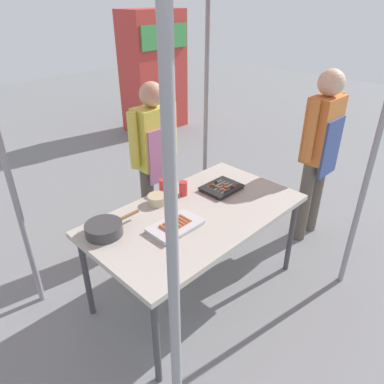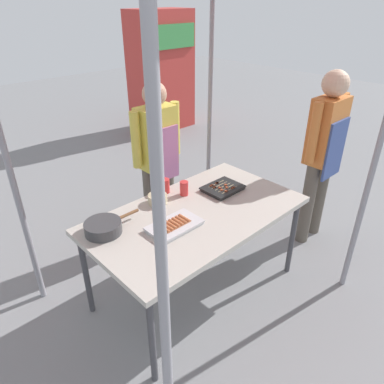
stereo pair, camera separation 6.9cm
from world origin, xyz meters
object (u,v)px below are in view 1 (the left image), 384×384
(stall_table, at_px, (197,218))
(tray_grilled_sausages, at_px, (176,226))
(drink_cup_near_edge, at_px, (183,188))
(vendor_woman, at_px, (155,153))
(customer_nearby, at_px, (320,145))
(cooking_wok, at_px, (104,228))
(neighbor_stall_left, at_px, (154,72))
(drink_cup_by_wok, at_px, (164,186))
(tray_meat_skewers, at_px, (221,188))
(condiment_bowl, at_px, (157,199))

(stall_table, relative_size, tray_grilled_sausages, 4.34)
(drink_cup_near_edge, bearing_deg, vendor_woman, 72.34)
(stall_table, bearing_deg, customer_nearby, -9.70)
(stall_table, relative_size, drink_cup_near_edge, 13.98)
(cooking_wok, relative_size, neighbor_stall_left, 0.21)
(tray_grilled_sausages, xyz_separation_m, drink_cup_by_wok, (0.27, 0.43, 0.04))
(stall_table, height_order, drink_cup_near_edge, drink_cup_near_edge)
(tray_grilled_sausages, relative_size, customer_nearby, 0.23)
(customer_nearby, relative_size, neighbor_stall_left, 0.83)
(tray_meat_skewers, xyz_separation_m, drink_cup_near_edge, (-0.28, 0.16, 0.04))
(drink_cup_by_wok, bearing_deg, cooking_wok, -167.39)
(neighbor_stall_left, bearing_deg, drink_cup_by_wok, -128.77)
(vendor_woman, bearing_deg, neighbor_stall_left, -129.73)
(cooking_wok, distance_m, customer_nearby, 2.03)
(stall_table, distance_m, drink_cup_near_edge, 0.30)
(tray_grilled_sausages, relative_size, tray_meat_skewers, 1.21)
(cooking_wok, relative_size, customer_nearby, 0.25)
(condiment_bowl, xyz_separation_m, vendor_woman, (0.40, 0.50, 0.11))
(tray_meat_skewers, distance_m, neighbor_stall_left, 3.88)
(tray_meat_skewers, height_order, drink_cup_near_edge, drink_cup_near_edge)
(stall_table, relative_size, neighbor_stall_left, 0.82)
(cooking_wok, height_order, drink_cup_near_edge, drink_cup_near_edge)
(tray_meat_skewers, height_order, vendor_woman, vendor_woman)
(drink_cup_by_wok, height_order, neighbor_stall_left, neighbor_stall_left)
(stall_table, height_order, drink_cup_by_wok, drink_cup_by_wok)
(tray_grilled_sausages, distance_m, condiment_bowl, 0.36)
(stall_table, height_order, vendor_woman, vendor_woman)
(condiment_bowl, bearing_deg, tray_meat_skewers, -21.74)
(vendor_woman, bearing_deg, condiment_bowl, 51.00)
(neighbor_stall_left, bearing_deg, customer_nearby, -106.72)
(stall_table, xyz_separation_m, customer_nearby, (1.35, -0.23, 0.26))
(tray_meat_skewers, height_order, cooking_wok, cooking_wok)
(customer_nearby, bearing_deg, tray_meat_skewers, 161.05)
(stall_table, bearing_deg, neighbor_stall_left, 54.31)
(condiment_bowl, height_order, vendor_woman, vendor_woman)
(cooking_wok, bearing_deg, vendor_woman, 31.45)
(stall_table, bearing_deg, drink_cup_near_edge, 66.71)
(tray_grilled_sausages, height_order, tray_meat_skewers, tray_grilled_sausages)
(stall_table, height_order, condiment_bowl, condiment_bowl)
(condiment_bowl, xyz_separation_m, drink_cup_near_edge, (0.23, -0.04, 0.02))
(stall_table, distance_m, vendor_woman, 0.87)
(vendor_woman, bearing_deg, stall_table, 70.48)
(drink_cup_by_wok, distance_m, vendor_woman, 0.49)
(drink_cup_near_edge, bearing_deg, customer_nearby, -21.59)
(drink_cup_near_edge, xyz_separation_m, vendor_woman, (0.17, 0.54, 0.09))
(tray_meat_skewers, bearing_deg, condiment_bowl, 158.26)
(condiment_bowl, height_order, customer_nearby, customer_nearby)
(condiment_bowl, distance_m, vendor_woman, 0.65)
(cooking_wok, xyz_separation_m, vendor_woman, (0.91, 0.55, 0.10))
(drink_cup_near_edge, distance_m, vendor_woman, 0.58)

